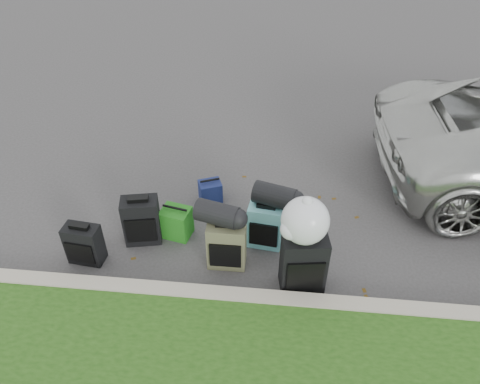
# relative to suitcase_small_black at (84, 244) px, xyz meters

# --- Properties ---
(ground) EXTENTS (120.00, 120.00, 0.00)m
(ground) POSITION_rel_suitcase_small_black_xyz_m (1.81, 0.55, -0.25)
(ground) COLOR #383535
(ground) RESTS_ON ground
(curb) EXTENTS (120.00, 0.18, 0.15)m
(curb) POSITION_rel_suitcase_small_black_xyz_m (1.81, -0.45, -0.17)
(curb) COLOR #9E937F
(curb) RESTS_ON ground
(suitcase_small_black) EXTENTS (0.42, 0.26, 0.50)m
(suitcase_small_black) POSITION_rel_suitcase_small_black_xyz_m (0.00, 0.00, 0.00)
(suitcase_small_black) COLOR black
(suitcase_small_black) RESTS_ON ground
(suitcase_large_black_left) EXTENTS (0.47, 0.34, 0.61)m
(suitcase_large_black_left) POSITION_rel_suitcase_small_black_xyz_m (0.57, 0.39, 0.06)
(suitcase_large_black_left) COLOR black
(suitcase_large_black_left) RESTS_ON ground
(suitcase_olive) EXTENTS (0.43, 0.27, 0.59)m
(suitcase_olive) POSITION_rel_suitcase_small_black_xyz_m (1.62, 0.11, 0.05)
(suitcase_olive) COLOR #42432C
(suitcase_olive) RESTS_ON ground
(suitcase_teal) EXTENTS (0.43, 0.28, 0.57)m
(suitcase_teal) POSITION_rel_suitcase_small_black_xyz_m (2.04, 0.47, 0.04)
(suitcase_teal) COLOR teal
(suitcase_teal) RESTS_ON ground
(suitcase_large_black_right) EXTENTS (0.51, 0.35, 0.71)m
(suitcase_large_black_right) POSITION_rel_suitcase_small_black_xyz_m (2.47, -0.14, 0.11)
(suitcase_large_black_right) COLOR black
(suitcase_large_black_right) RESTS_ON ground
(tote_green) EXTENTS (0.39, 0.34, 0.39)m
(tote_green) POSITION_rel_suitcase_small_black_xyz_m (0.95, 0.52, -0.06)
(tote_green) COLOR #1F7119
(tote_green) RESTS_ON ground
(tote_navy) EXTENTS (0.35, 0.31, 0.31)m
(tote_navy) POSITION_rel_suitcase_small_black_xyz_m (1.27, 1.20, -0.10)
(tote_navy) COLOR navy
(tote_navy) RESTS_ON ground
(duffel_left) EXTENTS (0.51, 0.36, 0.25)m
(duffel_left) POSITION_rel_suitcase_small_black_xyz_m (1.52, 0.15, 0.46)
(duffel_left) COLOR black
(duffel_left) RESTS_ON suitcase_olive
(duffel_right) EXTENTS (0.53, 0.39, 0.26)m
(duffel_right) POSITION_rel_suitcase_small_black_xyz_m (2.12, 0.52, 0.46)
(duffel_right) COLOR black
(duffel_right) RESTS_ON suitcase_teal
(trash_bag) EXTENTS (0.48, 0.48, 0.48)m
(trash_bag) POSITION_rel_suitcase_small_black_xyz_m (2.44, -0.14, 0.70)
(trash_bag) COLOR silver
(trash_bag) RESTS_ON suitcase_large_black_right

